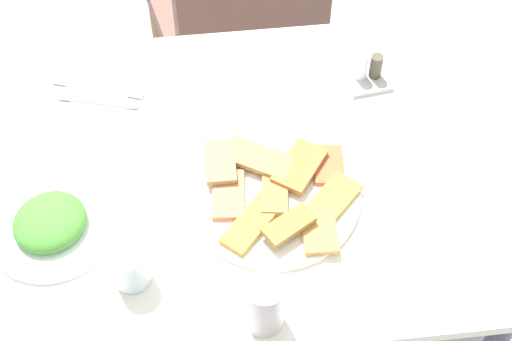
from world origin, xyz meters
name	(u,v)px	position (x,y,z in m)	size (l,w,h in m)	color
ground_plane	(248,326)	(0.00, 0.00, 0.00)	(6.00, 6.00, 0.00)	#A6A3A8
dining_table	(245,194)	(0.00, 0.00, 0.63)	(1.04, 0.77, 0.72)	white
dining_chair	(241,11)	(0.06, 0.66, 0.53)	(0.50, 0.50, 0.92)	brown
pide_platter	(275,193)	(0.05, -0.07, 0.73)	(0.34, 0.33, 0.04)	white
salad_plate_greens	(50,224)	(-0.37, -0.10, 0.73)	(0.23, 0.23, 0.05)	white
soda_can	(266,304)	(0.00, -0.33, 0.78)	(0.07, 0.07, 0.12)	silver
drinking_glass	(130,266)	(-0.22, -0.22, 0.76)	(0.07, 0.07, 0.09)	silver
paper_napkin	(98,95)	(-0.29, 0.23, 0.72)	(0.11, 0.11, 0.00)	white
fork	(98,101)	(-0.29, 0.21, 0.72)	(0.17, 0.02, 0.01)	silver
spoon	(98,88)	(-0.29, 0.24, 0.72)	(0.20, 0.02, 0.01)	silver
condiment_caddy	(367,73)	(0.28, 0.21, 0.74)	(0.10, 0.10, 0.07)	#B2B2B7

